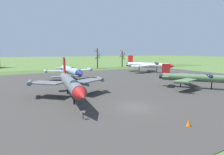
% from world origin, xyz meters
% --- Properties ---
extents(ground_plane, '(600.00, 600.00, 0.00)m').
position_xyz_m(ground_plane, '(0.00, 0.00, 0.00)').
color(ground_plane, '#4C6B33').
extents(asphalt_apron, '(92.51, 56.14, 0.05)m').
position_xyz_m(asphalt_apron, '(0.00, 16.84, 0.03)').
color(asphalt_apron, '#383533').
rests_on(asphalt_apron, ground).
extents(grass_verge_strip, '(152.51, 12.00, 0.06)m').
position_xyz_m(grass_verge_strip, '(0.00, 50.92, 0.03)').
color(grass_verge_strip, '#405829').
rests_on(grass_verge_strip, ground).
extents(jet_fighter_front_left, '(12.42, 13.10, 4.57)m').
position_xyz_m(jet_fighter_front_left, '(17.40, 4.34, 2.05)').
color(jet_fighter_front_left, '#4C6B47').
rests_on(jet_fighter_front_left, ground).
extents(jet_fighter_front_right, '(12.87, 16.22, 5.74)m').
position_xyz_m(jet_fighter_front_right, '(28.16, 31.46, 2.48)').
color(jet_fighter_front_right, silver).
rests_on(jet_fighter_front_right, ground).
extents(info_placard_front_right, '(0.54, 0.32, 0.89)m').
position_xyz_m(info_placard_front_right, '(32.52, 22.29, 0.55)').
color(info_placard_front_right, black).
rests_on(info_placard_front_right, ground).
extents(jet_fighter_rear_center, '(11.94, 17.57, 5.73)m').
position_xyz_m(jet_fighter_rear_center, '(-5.93, 7.55, 2.42)').
color(jet_fighter_rear_center, '#565B60').
rests_on(jet_fighter_rear_center, ground).
extents(info_placard_rear_center, '(0.50, 0.36, 0.94)m').
position_xyz_m(info_placard_rear_center, '(-7.06, -0.88, 0.58)').
color(info_placard_rear_center, black).
rests_on(info_placard_rear_center, ground).
extents(jet_fighter_rear_right, '(11.89, 18.08, 5.44)m').
position_xyz_m(jet_fighter_rear_right, '(-0.75, 25.66, 2.46)').
color(jet_fighter_rear_right, '#8EA3B2').
rests_on(jet_fighter_rear_right, ground).
extents(info_placard_rear_right, '(0.60, 0.27, 0.94)m').
position_xyz_m(info_placard_rear_right, '(-0.97, 17.59, 0.60)').
color(info_placard_rear_right, black).
rests_on(info_placard_rear_right, ground).
extents(bare_tree_far_right, '(3.12, 3.14, 8.47)m').
position_xyz_m(bare_tree_far_right, '(18.46, 52.90, 4.48)').
color(bare_tree_far_right, brown).
rests_on(bare_tree_far_right, ground).
extents(bare_tree_backdrop_extra, '(2.78, 2.75, 8.13)m').
position_xyz_m(bare_tree_backdrop_extra, '(31.40, 54.01, 4.12)').
color(bare_tree_backdrop_extra, brown).
rests_on(bare_tree_backdrop_extra, ground).
extents(traffic_cone, '(0.48, 0.48, 0.69)m').
position_xyz_m(traffic_cone, '(0.88, -7.22, 0.34)').
color(traffic_cone, orange).
rests_on(traffic_cone, ground).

